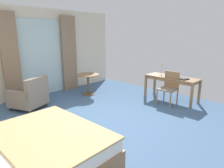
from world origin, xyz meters
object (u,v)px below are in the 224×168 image
at_px(desk_lamp, 162,65).
at_px(closed_book, 182,78).
at_px(bed, 24,158).
at_px(desk_chair, 169,86).
at_px(round_cafe_table, 88,79).
at_px(writing_desk, 172,80).
at_px(armchair_by_window, 30,96).

height_order(desk_lamp, closed_book, desk_lamp).
distance_m(bed, desk_lamp, 4.62).
relative_size(desk_chair, round_cafe_table, 1.25).
bearing_deg(writing_desk, round_cafe_table, 121.99).
distance_m(desk_chair, desk_lamp, 0.78).
relative_size(bed, round_cafe_table, 2.87).
bearing_deg(desk_chair, writing_desk, 18.27).
xyz_separation_m(writing_desk, desk_chair, (-0.36, -0.12, -0.12)).
relative_size(desk_lamp, round_cafe_table, 0.58).
relative_size(closed_book, round_cafe_table, 0.43).
relative_size(desk_chair, desk_lamp, 2.15).
height_order(desk_chair, armchair_by_window, desk_chair).
xyz_separation_m(desk_chair, desk_lamp, (0.35, 0.47, 0.53)).
bearing_deg(round_cafe_table, writing_desk, -58.01).
distance_m(desk_chair, armchair_by_window, 3.89).
height_order(writing_desk, desk_chair, desk_chair).
bearing_deg(desk_lamp, armchair_by_window, 148.45).
bearing_deg(desk_chair, closed_book, -41.09).
height_order(writing_desk, round_cafe_table, writing_desk).
xyz_separation_m(bed, desk_lamp, (4.53, 0.48, 0.77)).
relative_size(writing_desk, closed_book, 4.92).
height_order(bed, desk_chair, bed).
distance_m(writing_desk, desk_lamp, 0.54).
bearing_deg(desk_chair, round_cafe_table, 113.91).
distance_m(desk_lamp, round_cafe_table, 2.42).
xyz_separation_m(desk_chair, round_cafe_table, (-1.05, 2.37, -0.00)).
bearing_deg(writing_desk, bed, -178.30).
bearing_deg(bed, closed_book, -2.79).
bearing_deg(armchair_by_window, desk_lamp, -31.55).
distance_m(writing_desk, armchair_by_window, 4.10).
distance_m(bed, round_cafe_table, 3.94).
xyz_separation_m(armchair_by_window, round_cafe_table, (1.92, -0.13, 0.17)).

